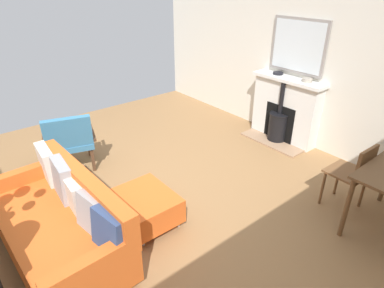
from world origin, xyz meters
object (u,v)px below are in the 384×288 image
(fireplace, at_px, (284,112))
(sofa, at_px, (62,221))
(armchair_accent, at_px, (69,139))
(dining_chair_near_fireplace, at_px, (354,172))
(mantel_bowl_near, at_px, (278,73))
(ottoman, at_px, (146,206))
(mantel_bowl_far, at_px, (307,80))

(fireplace, relative_size, sofa, 0.67)
(armchair_accent, xyz_separation_m, dining_chair_near_fireplace, (-2.14, 2.87, 0.03))
(sofa, bearing_deg, mantel_bowl_near, -173.33)
(sofa, bearing_deg, ottoman, 169.92)
(sofa, xyz_separation_m, armchair_accent, (-0.64, -1.45, 0.11))
(sofa, xyz_separation_m, dining_chair_near_fireplace, (-2.78, 1.42, 0.14))
(fireplace, xyz_separation_m, dining_chair_near_fireplace, (0.92, 1.63, 0.03))
(mantel_bowl_near, bearing_deg, ottoman, 11.45)
(mantel_bowl_near, height_order, dining_chair_near_fireplace, mantel_bowl_near)
(fireplace, relative_size, mantel_bowl_near, 7.51)
(mantel_bowl_far, relative_size, ottoman, 0.21)
(mantel_bowl_far, bearing_deg, mantel_bowl_near, -90.00)
(sofa, height_order, dining_chair_near_fireplace, dining_chair_near_fireplace)
(mantel_bowl_near, relative_size, sofa, 0.09)
(mantel_bowl_near, height_order, armchair_accent, mantel_bowl_near)
(fireplace, bearing_deg, mantel_bowl_near, -98.59)
(ottoman, bearing_deg, armchair_accent, -82.85)
(mantel_bowl_far, distance_m, sofa, 3.80)
(fireplace, height_order, dining_chair_near_fireplace, fireplace)
(fireplace, distance_m, sofa, 3.71)
(mantel_bowl_far, relative_size, dining_chair_near_fireplace, 0.18)
(mantel_bowl_near, relative_size, dining_chair_near_fireplace, 0.19)
(sofa, xyz_separation_m, ottoman, (-0.84, 0.15, -0.14))
(fireplace, distance_m, ottoman, 2.89)
(fireplace, height_order, ottoman, fireplace)
(mantel_bowl_near, bearing_deg, fireplace, 81.41)
(armchair_accent, bearing_deg, mantel_bowl_far, 153.55)
(armchair_accent, bearing_deg, ottoman, 97.15)
(fireplace, height_order, sofa, fireplace)
(fireplace, bearing_deg, mantel_bowl_far, 96.76)
(mantel_bowl_near, distance_m, ottoman, 3.07)
(mantel_bowl_near, xyz_separation_m, mantel_bowl_far, (0.00, 0.53, 0.01))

